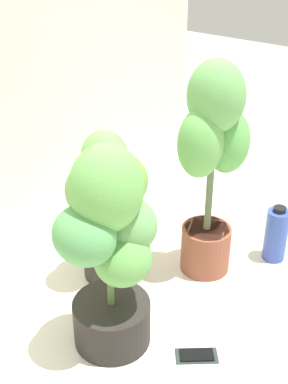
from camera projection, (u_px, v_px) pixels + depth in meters
ground_plane at (140, 284)px, 2.12m from camera, size 8.00×8.00×0.00m
potted_plant_front_left at (110, 247)px, 1.65m from camera, size 0.37×0.28×0.75m
potted_plant_center at (108, 199)px, 2.01m from camera, size 0.35×0.22×0.64m
potted_plant_front_right at (212, 157)px, 1.96m from camera, size 0.35×0.26×0.89m
cell_phone at (197, 355)px, 1.78m from camera, size 0.15×0.16×0.01m
nutrient_bottle at (276, 234)px, 2.21m from camera, size 0.10×0.10×0.25m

